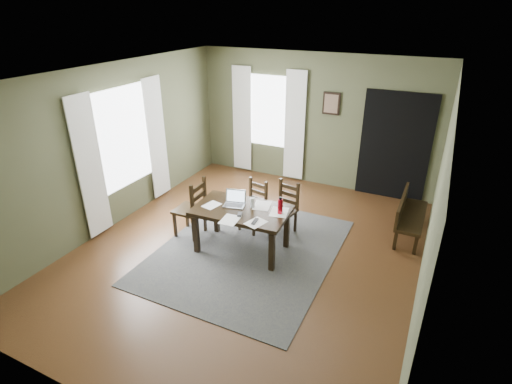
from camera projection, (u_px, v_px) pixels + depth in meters
The scene contains 26 objects.
ground at pixel (248, 251), 6.29m from camera, with size 5.00×6.00×0.01m.
room_shell at pixel (247, 142), 5.52m from camera, with size 5.02×6.02×2.71m.
rug at pixel (248, 250), 6.29m from camera, with size 2.60×3.20×0.01m.
dining_table at pixel (242, 214), 6.06m from camera, with size 1.48×0.94×0.72m.
chair_end at pixel (192, 209), 6.51m from camera, with size 0.46×0.45×1.01m.
chair_back_left at pixel (254, 206), 6.73m from camera, with size 0.45×0.45×0.87m.
chair_back_right at pixel (284, 209), 6.63m from camera, with size 0.45×0.45×0.89m.
bench at pixel (408, 213), 6.55m from camera, with size 0.40×1.24×0.70m.
laptop at pixel (235, 201), 6.13m from camera, with size 0.37×0.32×0.22m.
computer_mouse at pixel (240, 214), 5.82m from camera, with size 0.06×0.10×0.03m, color #3F3F42.
tv_remote at pixel (255, 221), 5.65m from camera, with size 0.05×0.18×0.02m, color black.
drinking_glass at pixel (253, 202), 6.03m from camera, with size 0.07×0.07×0.16m, color silver.
water_bottle at pixel (280, 206), 5.84m from camera, with size 0.09×0.09×0.27m.
paper_a at pixel (212, 205), 6.12m from camera, with size 0.20×0.27×0.00m, color white.
paper_b at pixel (256, 223), 5.63m from camera, with size 0.22×0.29×0.00m, color white.
paper_c at pixel (262, 206), 6.11m from camera, with size 0.25×0.33×0.00m, color white.
paper_d at pixel (279, 212), 5.92m from camera, with size 0.25×0.33×0.00m, color white.
paper_e at pixel (230, 220), 5.71m from camera, with size 0.24×0.31×0.00m, color white.
window_left at pixel (123, 138), 6.80m from camera, with size 0.01×1.30×1.70m.
window_back at pixel (268, 111), 8.47m from camera, with size 1.00×0.01×1.50m.
curtain_left_near at pixel (90, 168), 6.23m from camera, with size 0.03×0.48×2.30m.
curtain_left_far at pixel (157, 139), 7.56m from camera, with size 0.03×0.48×2.30m.
curtain_back_left at pixel (242, 120), 8.80m from camera, with size 0.44×0.03×2.30m.
curtain_back_right at pixel (295, 127), 8.31m from camera, with size 0.44×0.03×2.30m.
framed_picture at pixel (331, 104), 7.81m from camera, with size 0.34×0.03×0.44m.
doorway_back at pixel (395, 147), 7.60m from camera, with size 1.30×0.03×2.10m.
Camera 1 is at (2.42, -4.70, 3.55)m, focal length 28.00 mm.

